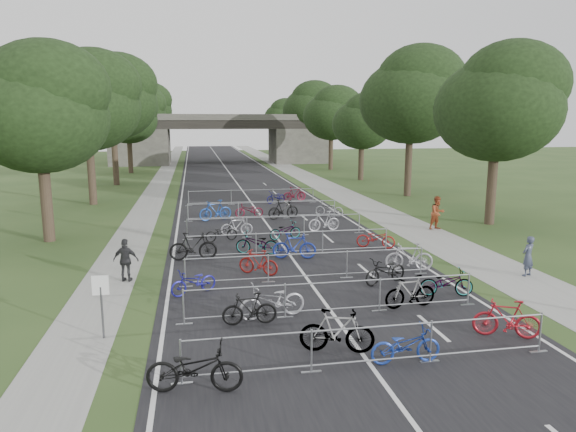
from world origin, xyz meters
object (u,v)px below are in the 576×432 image
pedestrian_b (437,213)px  pedestrian_c (126,260)px  pedestrian_a (528,256)px  overpass_bridge (222,139)px  bike_0 (194,368)px  park_sign (101,295)px  bike_2 (406,345)px  bike_1 (337,331)px

pedestrian_b → pedestrian_c: 17.38m
pedestrian_a → pedestrian_b: pedestrian_b is taller
overpass_bridge → bike_0: size_ratio=14.32×
pedestrian_c → park_sign: bearing=103.0°
pedestrian_c → bike_2: bearing=146.0°
overpass_bridge → bike_2: (0.89, -64.95, -3.06)m
bike_0 → pedestrian_a: pedestrian_a is taller
bike_2 → pedestrian_c: 11.28m
pedestrian_a → park_sign: bearing=-12.4°
park_sign → bike_2: bearing=-21.0°
pedestrian_b → pedestrian_a: bearing=-108.9°
bike_0 → pedestrian_c: 9.07m
bike_0 → pedestrian_a: 14.47m
overpass_bridge → pedestrian_c: overpass_bridge is taller
overpass_bridge → pedestrian_a: (8.58, -58.83, -2.74)m
bike_0 → pedestrian_a: bearing=-53.3°
bike_2 → pedestrian_c: bearing=43.5°
bike_1 → pedestrian_a: 10.60m
pedestrian_a → bike_0: bearing=3.0°
park_sign → bike_2: park_sign is taller
pedestrian_a → bike_1: bearing=5.5°
park_sign → pedestrian_a: (15.38, 3.17, -0.47)m
bike_0 → pedestrian_c: (-2.50, 8.71, 0.25)m
overpass_bridge → bike_0: 65.62m
bike_2 → park_sign: bearing=69.6°
bike_1 → bike_2: size_ratio=1.08×
pedestrian_a → pedestrian_c: pedestrian_c is taller
bike_2 → pedestrian_a: (7.69, 6.12, 0.32)m
bike_2 → overpass_bridge: bearing=1.3°
overpass_bridge → pedestrian_b: (9.20, -49.92, -2.60)m
overpass_bridge → bike_1: size_ratio=15.78×
park_sign → pedestrian_a: 15.71m
bike_0 → pedestrian_a: (12.88, 6.59, 0.23)m
park_sign → pedestrian_b: pedestrian_b is taller
pedestrian_a → pedestrian_c: size_ratio=0.97×
pedestrian_a → pedestrian_c: (-15.38, 2.12, 0.03)m
bike_1 → park_sign: bearing=88.3°
pedestrian_a → pedestrian_c: 15.52m
bike_0 → bike_1: (3.67, 1.36, 0.02)m
bike_0 → pedestrian_c: size_ratio=1.31×
overpass_bridge → park_sign: bearing=-96.3°
bike_0 → pedestrian_b: 20.55m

